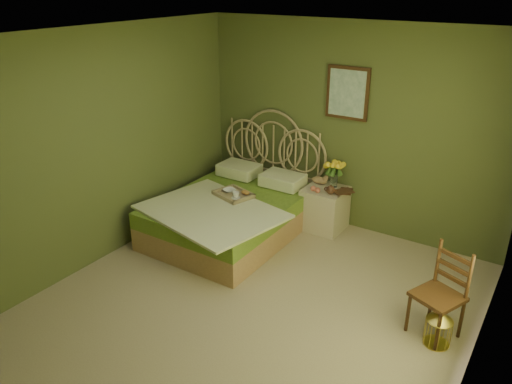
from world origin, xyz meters
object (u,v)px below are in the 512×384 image
Objects in this scene: bed at (234,211)px; nightstand at (326,203)px; chair at (441,286)px; birdcage at (438,328)px.

nightstand is (0.93, 0.75, 0.05)m from bed.
nightstand is 1.14× the size of chair.
bed is at bearing 164.83° from birdcage.
bed reaches higher than birdcage.
nightstand reaches higher than birdcage.
bed is 2.76m from chair.
chair is (1.77, -1.31, 0.13)m from nightstand.
nightstand reaches higher than chair.
bed is 2.87m from birdcage.
birdcage is (1.84, -1.50, -0.18)m from nightstand.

